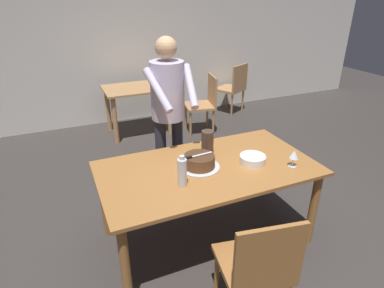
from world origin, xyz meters
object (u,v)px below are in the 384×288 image
Objects in this scene: cake_knife at (192,157)px; plate_stack at (253,159)px; water_bottle at (182,172)px; person_cutting_cake at (168,106)px; cake_on_platter at (199,162)px; background_table at (138,97)px; chair_near_side at (258,265)px; wine_glass_near at (294,155)px; background_chair_0 at (204,102)px; main_dining_table at (208,177)px; hurricane_lamp at (208,142)px; background_chair_1 at (233,86)px.

cake_knife reaches higher than plate_stack.
person_cutting_cake is (0.21, 0.87, 0.21)m from water_bottle.
cake_on_platter reaches higher than background_table.
chair_near_side reaches higher than plate_stack.
chair_near_side is 0.90× the size of background_table.
person_cutting_cake is (-0.47, 0.79, 0.29)m from plate_stack.
person_cutting_cake reaches higher than wine_glass_near.
background_chair_0 is at bearing 70.51° from chair_near_side.
main_dining_table is 0.25m from cake_knife.
cake_knife is 1.88× the size of wine_glass_near.
main_dining_table is 0.33m from hurricane_lamp.
hurricane_lamp is at bearing -124.45° from background_chair_1.
background_chair_1 reaches higher than cake_knife.
main_dining_table is 1.80× the size of background_table.
cake_knife is 2.60m from background_chair_0.
chair_near_side is at bearing -92.47° from background_table.
cake_knife is 0.85m from wine_glass_near.
water_bottle is 1.19× the size of hurricane_lamp.
cake_on_platter is at bearing 166.06° from plate_stack.
hurricane_lamp is 1.18m from chair_near_side.
main_dining_table is 0.16m from cake_on_platter.
water_bottle reaches higher than wine_glass_near.
background_chair_1 is at bearing 55.55° from hurricane_lamp.
person_cutting_cake is at bearing 127.64° from wine_glass_near.
wine_glass_near is (0.66, -0.27, 0.20)m from main_dining_table.
main_dining_table is at bearing -82.73° from person_cutting_cake.
background_chair_1 is at bearing 53.99° from water_bottle.
wine_glass_near reaches higher than main_dining_table.
wine_glass_near is 0.08× the size of person_cutting_cake.
plate_stack is 1.05× the size of hurricane_lamp.
person_cutting_cake is at bearing 91.59° from cake_on_platter.
water_bottle is 0.25× the size of background_table.
wine_glass_near is 2.99m from background_table.
wine_glass_near is (0.80, -0.28, -0.01)m from cake_knife.
person_cutting_cake reaches higher than background_chair_0.
water_bottle reaches higher than chair_near_side.
background_table is (-0.57, 2.93, -0.28)m from wine_glass_near.
wine_glass_near is 0.16× the size of chair_near_side.
person_cutting_cake is (-0.02, 0.68, 0.27)m from cake_on_platter.
main_dining_table is 2.00× the size of background_chair_1.
background_table is (0.39, 2.84, -0.29)m from water_bottle.
person_cutting_cake is at bearing -95.24° from background_table.
water_bottle is 2.84m from background_chair_0.
wine_glass_near is at bearing 39.84° from chair_near_side.
cake_on_platter is at bearing -116.40° from background_chair_0.
plate_stack is at bearing -51.41° from hurricane_lamp.
cake_on_platter is at bearing -129.47° from hurricane_lamp.
hurricane_lamp reaches higher than background_chair_0.
wine_glass_near is 0.16× the size of background_chair_1.
chair_near_side is (-0.17, -1.11, -0.37)m from hurricane_lamp.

